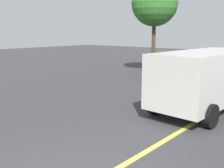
% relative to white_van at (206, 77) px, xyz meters
% --- Properties ---
extents(lane_marking_centre, '(28.00, 0.16, 0.01)m').
position_rel_white_van_xyz_m(lane_marking_centre, '(-3.93, -0.36, -1.26)').
color(lane_marking_centre, '#E0D14C').
extents(white_van, '(5.31, 2.51, 2.20)m').
position_rel_white_van_xyz_m(white_van, '(0.00, 0.00, 0.00)').
color(white_van, silver).
rests_on(white_van, ground_plane).
extents(car_black_approaching, '(4.46, 2.19, 1.71)m').
position_rel_white_van_xyz_m(car_black_approaching, '(5.71, 3.82, -0.42)').
color(car_black_approaching, black).
rests_on(car_black_approaching, ground_plane).
extents(tree_centre_verge, '(3.15, 3.15, 6.38)m').
position_rel_white_van_xyz_m(tree_centre_verge, '(6.61, 6.41, 3.51)').
color(tree_centre_verge, '#513823').
rests_on(tree_centre_verge, ground_plane).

